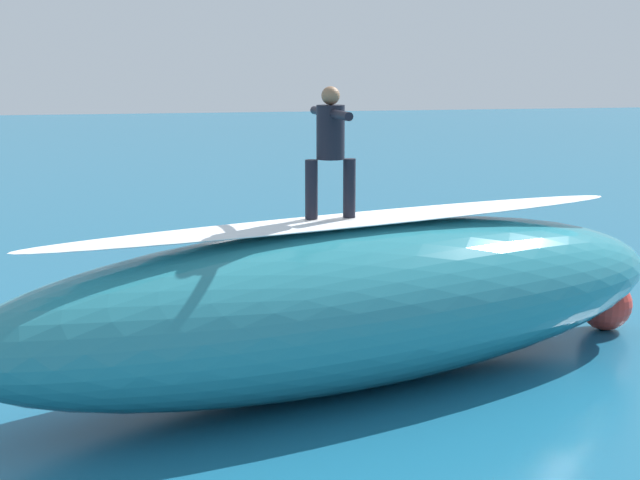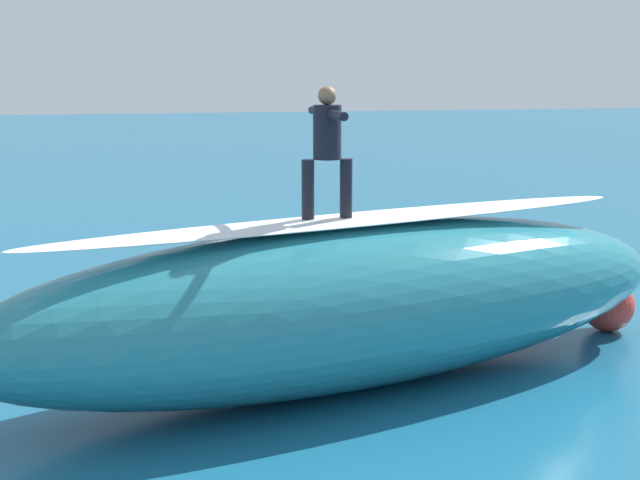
{
  "view_description": "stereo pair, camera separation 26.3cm",
  "coord_description": "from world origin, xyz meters",
  "px_view_note": "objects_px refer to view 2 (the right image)",
  "views": [
    {
      "loc": [
        2.83,
        13.67,
        3.91
      ],
      "look_at": [
        -0.3,
        0.47,
        1.44
      ],
      "focal_mm": 55.99,
      "sensor_mm": 36.0,
      "label": 1
    },
    {
      "loc": [
        2.58,
        13.73,
        3.91
      ],
      "look_at": [
        -0.3,
        0.47,
        1.44
      ],
      "focal_mm": 55.99,
      "sensor_mm": 36.0,
      "label": 2
    }
  ],
  "objects_px": {
    "surfer_paddling": "(310,295)",
    "buoy_marker": "(608,305)",
    "surfboard_riding": "(327,222)",
    "surfer_riding": "(327,142)",
    "surfboard_paddling": "(315,303)"
  },
  "relations": [
    {
      "from": "surfboard_paddling",
      "to": "surfer_paddling",
      "type": "bearing_deg",
      "value": 180.0
    },
    {
      "from": "surfboard_riding",
      "to": "surfer_paddling",
      "type": "xyz_separation_m",
      "value": [
        -0.59,
        -3.89,
        -1.82
      ]
    },
    {
      "from": "surfboard_riding",
      "to": "buoy_marker",
      "type": "height_order",
      "value": "surfboard_riding"
    },
    {
      "from": "surfer_paddling",
      "to": "buoy_marker",
      "type": "xyz_separation_m",
      "value": [
        -3.95,
        2.31,
        0.18
      ]
    },
    {
      "from": "surfer_paddling",
      "to": "buoy_marker",
      "type": "height_order",
      "value": "buoy_marker"
    },
    {
      "from": "surfboard_riding",
      "to": "surfboard_paddling",
      "type": "xyz_separation_m",
      "value": [
        -0.69,
        -3.96,
        -1.98
      ]
    },
    {
      "from": "buoy_marker",
      "to": "surfer_paddling",
      "type": "bearing_deg",
      "value": -30.3
    },
    {
      "from": "surfer_paddling",
      "to": "buoy_marker",
      "type": "relative_size",
      "value": 1.1
    },
    {
      "from": "surfboard_riding",
      "to": "buoy_marker",
      "type": "bearing_deg",
      "value": -162.94
    },
    {
      "from": "surfboard_riding",
      "to": "surfer_paddling",
      "type": "height_order",
      "value": "surfboard_riding"
    },
    {
      "from": "surfboard_riding",
      "to": "surfer_paddling",
      "type": "relative_size",
      "value": 1.33
    },
    {
      "from": "surfer_riding",
      "to": "surfer_paddling",
      "type": "height_order",
      "value": "surfer_riding"
    },
    {
      "from": "surfer_riding",
      "to": "buoy_marker",
      "type": "bearing_deg",
      "value": -162.94
    },
    {
      "from": "surfer_riding",
      "to": "surfboard_paddling",
      "type": "relative_size",
      "value": 0.73
    },
    {
      "from": "surfboard_riding",
      "to": "surfer_paddling",
      "type": "distance_m",
      "value": 4.33
    }
  ]
}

